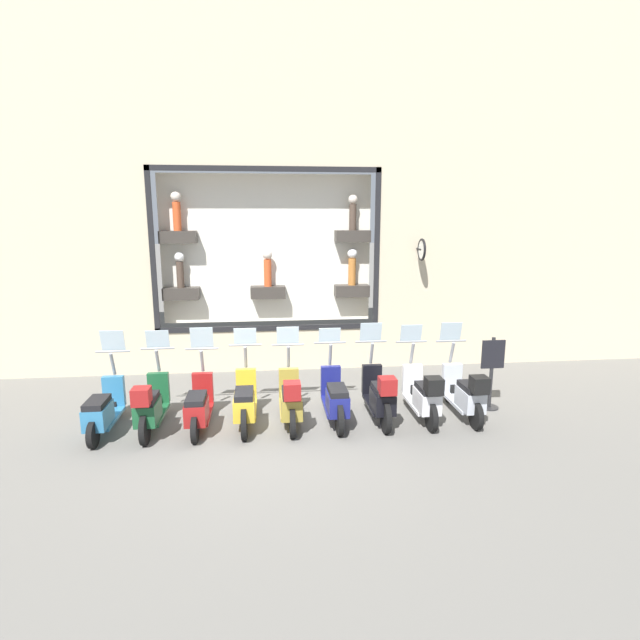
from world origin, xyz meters
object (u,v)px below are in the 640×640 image
Objects in this scene: shop_sign_post at (492,371)px; scooter_silver_0 at (466,394)px; scooter_yellow_5 at (245,402)px; scooter_white_1 at (423,395)px; scooter_navy_3 at (335,399)px; scooter_green_7 at (150,406)px; scooter_olive_4 at (291,400)px; scooter_black_2 at (380,396)px; scooter_red_6 at (199,406)px; scooter_teal_8 at (103,410)px.

scooter_silver_0 is at bearing 121.64° from shop_sign_post.
scooter_yellow_5 is at bearing 89.04° from scooter_silver_0.
scooter_navy_3 is (0.06, 1.60, -0.03)m from scooter_white_1.
scooter_white_1 is at bearing -91.16° from scooter_yellow_5.
shop_sign_post is at bearing -86.27° from scooter_green_7.
scooter_olive_4 reaches higher than scooter_green_7.
shop_sign_post is (0.35, -3.07, 0.30)m from scooter_navy_3.
scooter_black_2 is 1.60m from scooter_olive_4.
scooter_red_6 is at bearing 93.68° from shop_sign_post.
scooter_black_2 reaches higher than scooter_green_7.
shop_sign_post is (0.40, -2.27, 0.25)m from scooter_black_2.
scooter_red_6 is at bearing 89.28° from scooter_silver_0.
scooter_teal_8 reaches higher than scooter_green_7.
scooter_red_6 is (0.06, 4.80, -0.05)m from scooter_silver_0.
scooter_teal_8 is at bearing 90.20° from scooter_yellow_5.
scooter_red_6 is at bearing 90.50° from scooter_yellow_5.
scooter_olive_4 is 3.90m from shop_sign_post.
scooter_black_2 is at bearing -90.87° from scooter_red_6.
scooter_silver_0 is at bearing -90.96° from scooter_yellow_5.
scooter_teal_8 is (-0.01, 4.00, -0.03)m from scooter_navy_3.
scooter_white_1 is at bearing -90.06° from scooter_olive_4.
scooter_white_1 is 1.01× the size of scooter_red_6.
scooter_olive_4 is at bearing 90.25° from scooter_black_2.
scooter_navy_3 is at bearing 87.70° from scooter_white_1.
scooter_teal_8 is at bearing 92.86° from shop_sign_post.
scooter_red_6 reaches higher than scooter_silver_0.
scooter_green_7 is at bearing 89.99° from scooter_white_1.
shop_sign_post is (0.41, -3.87, 0.26)m from scooter_olive_4.
scooter_green_7 is 0.80m from scooter_teal_8.
scooter_green_7 is at bearing 94.07° from scooter_red_6.
scooter_white_1 is at bearing 89.87° from scooter_silver_0.
scooter_red_6 is (-0.01, 0.80, -0.03)m from scooter_yellow_5.
scooter_yellow_5 reaches higher than shop_sign_post.
scooter_teal_8 is 7.08m from shop_sign_post.
scooter_green_7 is at bearing 92.28° from scooter_yellow_5.
scooter_black_2 is at bearing -89.89° from scooter_green_7.
scooter_green_7 is (-0.01, 4.00, -0.01)m from scooter_black_2.
scooter_green_7 is at bearing 93.73° from shop_sign_post.
scooter_black_2 is 1.01× the size of scooter_red_6.
scooter_yellow_5 is (0.06, 2.40, -0.04)m from scooter_black_2.
scooter_teal_8 is at bearing 86.04° from scooter_green_7.
scooter_white_1 is at bearing -90.58° from scooter_teal_8.
scooter_silver_0 is 1.00× the size of scooter_green_7.
scooter_teal_8 is at bearing 89.42° from scooter_white_1.
scooter_black_2 is (0.01, 1.60, 0.02)m from scooter_silver_0.
scooter_olive_4 is 3.20m from scooter_teal_8.
scooter_teal_8 reaches higher than shop_sign_post.
scooter_black_2 is 4.00m from scooter_green_7.
scooter_silver_0 is 4.80m from scooter_red_6.
shop_sign_post is (0.34, -4.67, 0.29)m from scooter_yellow_5.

